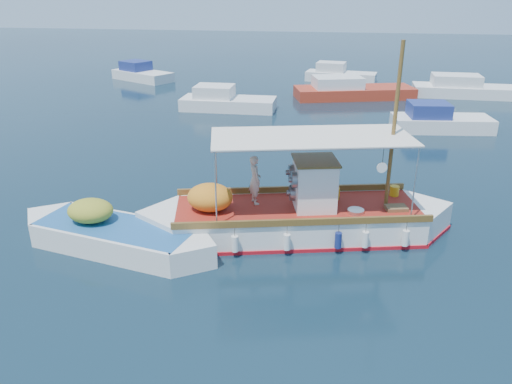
# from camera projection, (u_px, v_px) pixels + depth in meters

# --- Properties ---
(ground) EXTENTS (160.00, 160.00, 0.00)m
(ground) POSITION_uv_depth(u_px,v_px,m) (281.00, 242.00, 16.24)
(ground) COLOR black
(ground) RESTS_ON ground
(fishing_caique) EXTENTS (10.34, 4.58, 6.48)m
(fishing_caique) POSITION_uv_depth(u_px,v_px,m) (295.00, 218.00, 16.64)
(fishing_caique) COLOR white
(fishing_caique) RESTS_ON ground
(dinghy) EXTENTS (6.93, 3.03, 1.73)m
(dinghy) POSITION_uv_depth(u_px,v_px,m) (114.00, 237.00, 15.83)
(dinghy) COLOR white
(dinghy) RESTS_ON ground
(bg_boat_nw) EXTENTS (6.26, 2.43, 1.80)m
(bg_boat_nw) POSITION_uv_depth(u_px,v_px,m) (225.00, 102.00, 33.43)
(bg_boat_nw) COLOR silver
(bg_boat_nw) RESTS_ON ground
(bg_boat_n) EXTENTS (9.10, 5.02, 1.80)m
(bg_boat_n) POSITION_uv_depth(u_px,v_px,m) (351.00, 91.00, 36.89)
(bg_boat_n) COLOR #AA301C
(bg_boat_n) RESTS_ON ground
(bg_boat_ne) EXTENTS (5.72, 2.80, 1.80)m
(bg_boat_ne) POSITION_uv_depth(u_px,v_px,m) (439.00, 122.00, 28.64)
(bg_boat_ne) COLOR silver
(bg_boat_ne) RESTS_ON ground
(bg_boat_e) EXTENTS (8.66, 2.77, 1.80)m
(bg_boat_e) POSITION_uv_depth(u_px,v_px,m) (469.00, 90.00, 37.38)
(bg_boat_e) COLOR silver
(bg_boat_e) RESTS_ON ground
(bg_boat_far_w) EXTENTS (6.13, 4.79, 1.80)m
(bg_boat_far_w) POSITION_uv_depth(u_px,v_px,m) (141.00, 74.00, 43.91)
(bg_boat_far_w) COLOR silver
(bg_boat_far_w) RESTS_ON ground
(bg_boat_far_n) EXTENTS (6.21, 2.91, 1.80)m
(bg_boat_far_n) POSITION_uv_depth(u_px,v_px,m) (339.00, 75.00, 43.41)
(bg_boat_far_n) COLOR silver
(bg_boat_far_n) RESTS_ON ground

